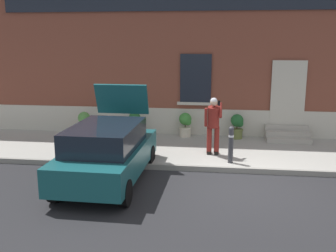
{
  "coord_description": "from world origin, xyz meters",
  "views": [
    {
      "loc": [
        -0.64,
        -9.31,
        3.51
      ],
      "look_at": [
        -2.07,
        1.6,
        1.1
      ],
      "focal_mm": 41.85,
      "sensor_mm": 36.0,
      "label": 1
    }
  ],
  "objects_px": {
    "hatchback_car_teal": "(108,152)",
    "bollard_near_person": "(231,143)",
    "planter_olive": "(237,126)",
    "person_on_phone": "(213,122)",
    "planter_charcoal": "(135,123)",
    "planter_cream": "(185,124)",
    "planter_terracotta": "(84,123)"
  },
  "relations": [
    {
      "from": "bollard_near_person",
      "to": "person_on_phone",
      "type": "distance_m",
      "value": 0.98
    },
    {
      "from": "planter_olive",
      "to": "planter_cream",
      "type": "bearing_deg",
      "value": 179.2
    },
    {
      "from": "person_on_phone",
      "to": "planter_terracotta",
      "type": "xyz_separation_m",
      "value": [
        -4.63,
        1.89,
        -0.54
      ]
    },
    {
      "from": "bollard_near_person",
      "to": "hatchback_car_teal",
      "type": "bearing_deg",
      "value": -153.57
    },
    {
      "from": "planter_charcoal",
      "to": "planter_olive",
      "type": "distance_m",
      "value": 3.62
    },
    {
      "from": "person_on_phone",
      "to": "planter_terracotta",
      "type": "relative_size",
      "value": 2.03
    },
    {
      "from": "planter_cream",
      "to": "planter_olive",
      "type": "bearing_deg",
      "value": -0.8
    },
    {
      "from": "planter_olive",
      "to": "person_on_phone",
      "type": "bearing_deg",
      "value": -110.54
    },
    {
      "from": "hatchback_car_teal",
      "to": "planter_charcoal",
      "type": "bearing_deg",
      "value": 93.17
    },
    {
      "from": "person_on_phone",
      "to": "planter_olive",
      "type": "height_order",
      "value": "person_on_phone"
    },
    {
      "from": "hatchback_car_teal",
      "to": "planter_olive",
      "type": "height_order",
      "value": "hatchback_car_teal"
    },
    {
      "from": "bollard_near_person",
      "to": "planter_charcoal",
      "type": "distance_m",
      "value": 4.35
    },
    {
      "from": "planter_terracotta",
      "to": "planter_charcoal",
      "type": "bearing_deg",
      "value": 5.96
    },
    {
      "from": "person_on_phone",
      "to": "planter_charcoal",
      "type": "relative_size",
      "value": 2.03
    },
    {
      "from": "hatchback_car_teal",
      "to": "bollard_near_person",
      "type": "distance_m",
      "value": 3.45
    },
    {
      "from": "hatchback_car_teal",
      "to": "planter_cream",
      "type": "distance_m",
      "value": 4.69
    },
    {
      "from": "planter_charcoal",
      "to": "planter_cream",
      "type": "relative_size",
      "value": 1.0
    },
    {
      "from": "hatchback_car_teal",
      "to": "bollard_near_person",
      "type": "relative_size",
      "value": 3.92
    },
    {
      "from": "hatchback_car_teal",
      "to": "person_on_phone",
      "type": "xyz_separation_m",
      "value": [
        2.58,
        2.25,
        0.35
      ]
    },
    {
      "from": "bollard_near_person",
      "to": "planter_charcoal",
      "type": "xyz_separation_m",
      "value": [
        -3.33,
        2.8,
        -0.11
      ]
    },
    {
      "from": "hatchback_car_teal",
      "to": "person_on_phone",
      "type": "bearing_deg",
      "value": 41.06
    },
    {
      "from": "person_on_phone",
      "to": "planter_charcoal",
      "type": "height_order",
      "value": "person_on_phone"
    },
    {
      "from": "planter_terracotta",
      "to": "planter_cream",
      "type": "height_order",
      "value": "same"
    },
    {
      "from": "hatchback_car_teal",
      "to": "bollard_near_person",
      "type": "xyz_separation_m",
      "value": [
        3.09,
        1.54,
        -0.09
      ]
    },
    {
      "from": "planter_terracotta",
      "to": "planter_charcoal",
      "type": "distance_m",
      "value": 1.82
    },
    {
      "from": "planter_charcoal",
      "to": "planter_olive",
      "type": "relative_size",
      "value": 1.0
    },
    {
      "from": "bollard_near_person",
      "to": "planter_terracotta",
      "type": "distance_m",
      "value": 5.77
    },
    {
      "from": "bollard_near_person",
      "to": "planter_olive",
      "type": "xyz_separation_m",
      "value": [
        0.29,
        2.86,
        -0.11
      ]
    },
    {
      "from": "person_on_phone",
      "to": "planter_cream",
      "type": "xyz_separation_m",
      "value": [
        -1.01,
        2.17,
        -0.54
      ]
    },
    {
      "from": "bollard_near_person",
      "to": "planter_terracotta",
      "type": "bearing_deg",
      "value": 153.12
    },
    {
      "from": "planter_cream",
      "to": "bollard_near_person",
      "type": "bearing_deg",
      "value": -62.21
    },
    {
      "from": "hatchback_car_teal",
      "to": "bollard_near_person",
      "type": "bearing_deg",
      "value": 26.43
    }
  ]
}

